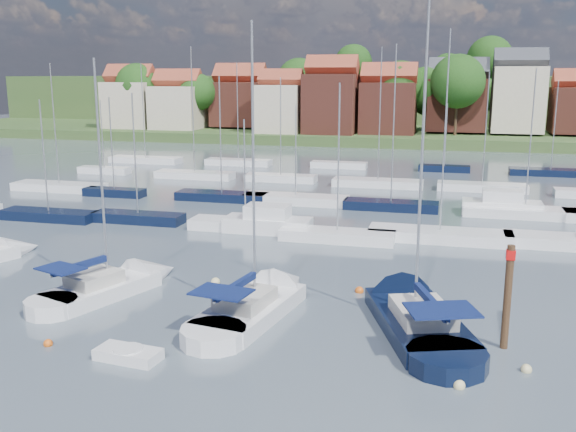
# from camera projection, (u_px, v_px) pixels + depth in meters

# --- Properties ---
(ground) EXTENTS (260.00, 260.00, 0.00)m
(ground) POSITION_uv_depth(u_px,v_px,m) (366.00, 192.00, 69.53)
(ground) COLOR #404D57
(ground) RESTS_ON ground
(sailboat_left) EXTENTS (6.21, 10.99, 14.53)m
(sailboat_left) POSITION_uv_depth(u_px,v_px,m) (118.00, 285.00, 37.77)
(sailboat_left) COLOR white
(sailboat_left) RESTS_ON ground
(sailboat_centre) EXTENTS (5.09, 12.45, 16.41)m
(sailboat_centre) POSITION_uv_depth(u_px,v_px,m) (263.00, 302.00, 35.03)
(sailboat_centre) COLOR white
(sailboat_centre) RESTS_ON ground
(sailboat_navy) EXTENTS (7.93, 13.92, 18.62)m
(sailboat_navy) POSITION_uv_depth(u_px,v_px,m) (408.00, 310.00, 33.74)
(sailboat_navy) COLOR black
(sailboat_navy) RESTS_ON ground
(tender) EXTENTS (3.06, 1.66, 0.63)m
(tender) POSITION_uv_depth(u_px,v_px,m) (128.00, 354.00, 28.68)
(tender) COLOR white
(tender) RESTS_ON ground
(timber_piling) EXTENTS (0.40, 0.40, 7.21)m
(timber_piling) POSITION_uv_depth(u_px,v_px,m) (506.00, 316.00, 29.61)
(timber_piling) COLOR #4C331E
(timber_piling) RESTS_ON ground
(buoy_b) EXTENTS (0.43, 0.43, 0.43)m
(buoy_b) POSITION_uv_depth(u_px,v_px,m) (48.00, 346.00, 30.20)
(buoy_b) COLOR #D85914
(buoy_b) RESTS_ON ground
(buoy_c) EXTENTS (0.42, 0.42, 0.42)m
(buoy_c) POSITION_uv_depth(u_px,v_px,m) (190.00, 341.00, 30.72)
(buoy_c) COLOR #D85914
(buoy_c) RESTS_ON ground
(buoy_d) EXTENTS (0.53, 0.53, 0.53)m
(buoy_d) POSITION_uv_depth(u_px,v_px,m) (226.00, 351.00, 29.66)
(buoy_d) COLOR beige
(buoy_d) RESTS_ON ground
(buoy_e) EXTENTS (0.51, 0.51, 0.51)m
(buoy_e) POSITION_uv_depth(u_px,v_px,m) (359.00, 292.00, 37.58)
(buoy_e) COLOR #D85914
(buoy_e) RESTS_ON ground
(buoy_f) EXTENTS (0.47, 0.47, 0.47)m
(buoy_f) POSITION_uv_depth(u_px,v_px,m) (526.00, 372.00, 27.56)
(buoy_f) COLOR beige
(buoy_f) RESTS_ON ground
(buoy_g) EXTENTS (0.49, 0.49, 0.49)m
(buoy_g) POSITION_uv_depth(u_px,v_px,m) (459.00, 388.00, 26.14)
(buoy_g) COLOR beige
(buoy_g) RESTS_ON ground
(buoy_h) EXTENTS (0.55, 0.55, 0.55)m
(buoy_h) POSITION_uv_depth(u_px,v_px,m) (216.00, 284.00, 39.16)
(buoy_h) COLOR beige
(buoy_h) RESTS_ON ground
(marina_field) EXTENTS (79.62, 41.41, 15.93)m
(marina_field) POSITION_uv_depth(u_px,v_px,m) (379.00, 197.00, 64.38)
(marina_field) COLOR white
(marina_field) RESTS_ON ground
(far_shore_town) EXTENTS (212.46, 90.00, 22.27)m
(far_shore_town) POSITION_uv_depth(u_px,v_px,m) (427.00, 108.00, 155.59)
(far_shore_town) COLOR #41562B
(far_shore_town) RESTS_ON ground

